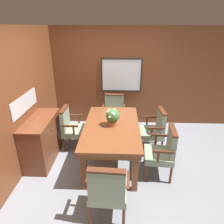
{
  "coord_description": "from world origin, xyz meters",
  "views": [
    {
      "loc": [
        0.07,
        -3.08,
        2.43
      ],
      "look_at": [
        -0.07,
        0.33,
        0.96
      ],
      "focal_mm": 32.0,
      "sensor_mm": 36.0,
      "label": 1
    }
  ],
  "objects_px": {
    "chair_right_far": "(154,129)",
    "sideboard_cabinet": "(42,140)",
    "dining_table": "(112,130)",
    "chair_right_near": "(163,150)",
    "chair_head_near": "(108,189)",
    "chair_left_far": "(71,126)",
    "chair_head_far": "(114,112)",
    "potted_plant": "(112,117)"
  },
  "relations": [
    {
      "from": "dining_table",
      "to": "chair_right_near",
      "type": "height_order",
      "value": "chair_right_near"
    },
    {
      "from": "dining_table",
      "to": "chair_right_far",
      "type": "xyz_separation_m",
      "value": [
        0.86,
        0.4,
        -0.17
      ]
    },
    {
      "from": "chair_right_far",
      "to": "potted_plant",
      "type": "xyz_separation_m",
      "value": [
        -0.84,
        -0.4,
        0.43
      ]
    },
    {
      "from": "chair_head_far",
      "to": "sideboard_cabinet",
      "type": "height_order",
      "value": "chair_head_far"
    },
    {
      "from": "chair_right_near",
      "to": "potted_plant",
      "type": "height_order",
      "value": "potted_plant"
    },
    {
      "from": "chair_head_far",
      "to": "chair_right_near",
      "type": "bearing_deg",
      "value": -58.68
    },
    {
      "from": "dining_table",
      "to": "chair_right_far",
      "type": "relative_size",
      "value": 1.96
    },
    {
      "from": "dining_table",
      "to": "chair_left_far",
      "type": "height_order",
      "value": "chair_left_far"
    },
    {
      "from": "chair_right_far",
      "to": "sideboard_cabinet",
      "type": "height_order",
      "value": "chair_right_far"
    },
    {
      "from": "chair_head_near",
      "to": "chair_head_far",
      "type": "relative_size",
      "value": 1.0
    },
    {
      "from": "potted_plant",
      "to": "chair_right_near",
      "type": "bearing_deg",
      "value": -23.66
    },
    {
      "from": "chair_head_near",
      "to": "chair_left_far",
      "type": "distance_m",
      "value": 1.93
    },
    {
      "from": "chair_head_near",
      "to": "chair_left_far",
      "type": "height_order",
      "value": "same"
    },
    {
      "from": "chair_head_near",
      "to": "chair_right_near",
      "type": "distance_m",
      "value": 1.27
    },
    {
      "from": "chair_left_far",
      "to": "potted_plant",
      "type": "height_order",
      "value": "potted_plant"
    },
    {
      "from": "chair_right_far",
      "to": "potted_plant",
      "type": "height_order",
      "value": "potted_plant"
    },
    {
      "from": "chair_right_far",
      "to": "chair_right_near",
      "type": "height_order",
      "value": "same"
    },
    {
      "from": "dining_table",
      "to": "potted_plant",
      "type": "height_order",
      "value": "potted_plant"
    },
    {
      "from": "chair_right_far",
      "to": "chair_right_near",
      "type": "xyz_separation_m",
      "value": [
        0.03,
        -0.78,
        0.0
      ]
    },
    {
      "from": "chair_right_far",
      "to": "chair_left_far",
      "type": "distance_m",
      "value": 1.72
    },
    {
      "from": "chair_right_near",
      "to": "chair_head_far",
      "type": "bearing_deg",
      "value": -146.95
    },
    {
      "from": "potted_plant",
      "to": "chair_left_far",
      "type": "bearing_deg",
      "value": 154.2
    },
    {
      "from": "potted_plant",
      "to": "sideboard_cabinet",
      "type": "relative_size",
      "value": 0.3
    },
    {
      "from": "dining_table",
      "to": "potted_plant",
      "type": "xyz_separation_m",
      "value": [
        0.01,
        0.0,
        0.27
      ]
    },
    {
      "from": "chair_right_far",
      "to": "chair_right_near",
      "type": "distance_m",
      "value": 0.78
    },
    {
      "from": "chair_right_far",
      "to": "potted_plant",
      "type": "bearing_deg",
      "value": -67.52
    },
    {
      "from": "chair_head_near",
      "to": "chair_right_near",
      "type": "bearing_deg",
      "value": -131.21
    },
    {
      "from": "dining_table",
      "to": "sideboard_cabinet",
      "type": "distance_m",
      "value": 1.34
    },
    {
      "from": "chair_left_far",
      "to": "chair_head_far",
      "type": "bearing_deg",
      "value": -46.26
    },
    {
      "from": "dining_table",
      "to": "chair_head_far",
      "type": "bearing_deg",
      "value": 90.05
    },
    {
      "from": "chair_right_far",
      "to": "chair_right_near",
      "type": "relative_size",
      "value": 1.0
    },
    {
      "from": "dining_table",
      "to": "chair_right_far",
      "type": "height_order",
      "value": "chair_right_far"
    },
    {
      "from": "dining_table",
      "to": "chair_left_far",
      "type": "relative_size",
      "value": 1.96
    },
    {
      "from": "potted_plant",
      "to": "sideboard_cabinet",
      "type": "bearing_deg",
      "value": -178.79
    },
    {
      "from": "chair_right_far",
      "to": "sideboard_cabinet",
      "type": "xyz_separation_m",
      "value": [
        -2.18,
        -0.43,
        -0.06
      ]
    },
    {
      "from": "dining_table",
      "to": "chair_right_near",
      "type": "relative_size",
      "value": 1.96
    },
    {
      "from": "dining_table",
      "to": "chair_head_near",
      "type": "bearing_deg",
      "value": -89.86
    },
    {
      "from": "chair_left_far",
      "to": "chair_head_far",
      "type": "distance_m",
      "value": 1.19
    },
    {
      "from": "chair_head_near",
      "to": "sideboard_cabinet",
      "type": "height_order",
      "value": "chair_head_near"
    },
    {
      "from": "potted_plant",
      "to": "sideboard_cabinet",
      "type": "height_order",
      "value": "potted_plant"
    },
    {
      "from": "chair_left_far",
      "to": "chair_right_near",
      "type": "relative_size",
      "value": 1.0
    },
    {
      "from": "chair_right_near",
      "to": "sideboard_cabinet",
      "type": "distance_m",
      "value": 2.24
    }
  ]
}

